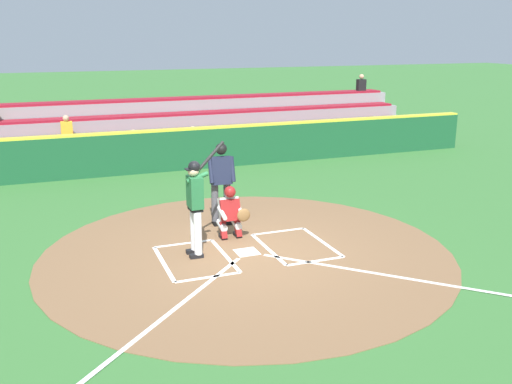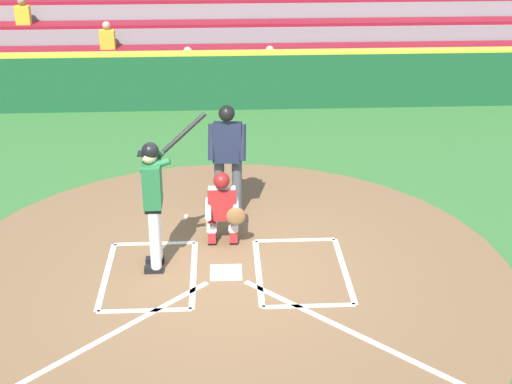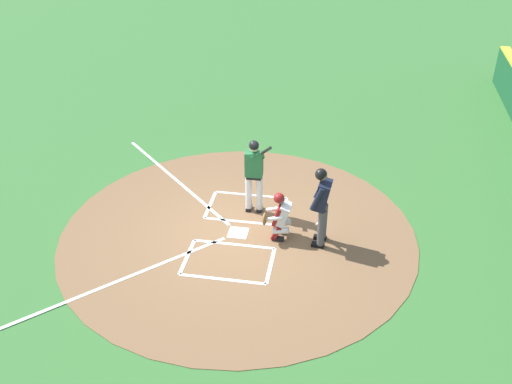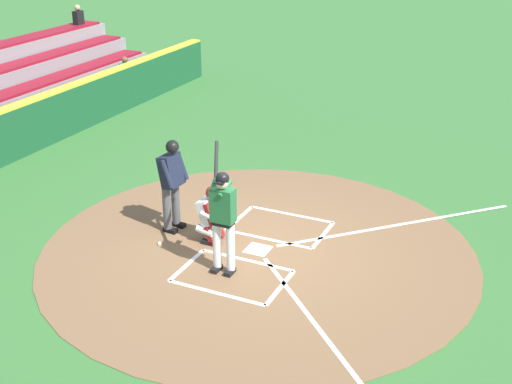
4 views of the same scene
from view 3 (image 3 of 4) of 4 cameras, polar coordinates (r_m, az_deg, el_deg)
The scene contains 7 objects.
ground_plane at distance 13.27m, azimuth -1.75°, elevation -4.03°, with size 120.00×120.00×0.00m, color #387033.
dirt_circle at distance 13.27m, azimuth -1.75°, elevation -4.01°, with size 8.00×8.00×0.01m, color brown.
home_plate_and_chalk at distance 13.44m, azimuth -5.44°, elevation -3.60°, with size 7.93×4.91×0.01m.
batter at distance 13.44m, azimuth -0.16°, elevation 2.03°, with size 0.92×0.72×2.13m.
catcher at distance 12.83m, azimuth 2.29°, elevation -2.23°, with size 0.59×0.60×1.13m.
plate_umpire at distance 12.43m, azimuth 6.44°, elevation -0.97°, with size 0.60×0.45×1.86m.
baseball at distance 13.57m, azimuth 6.02°, elevation -3.14°, with size 0.07×0.07×0.07m, color white.
Camera 3 is at (-10.59, -2.22, 7.69)m, focal length 41.07 mm.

